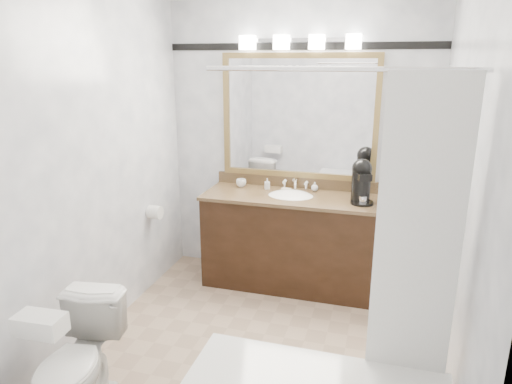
% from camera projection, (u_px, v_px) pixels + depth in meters
% --- Properties ---
extents(room, '(2.42, 2.62, 2.52)m').
position_uv_depth(room, '(259.00, 179.00, 2.93)').
color(room, tan).
rests_on(room, ground).
extents(vanity, '(1.53, 0.58, 0.97)m').
position_uv_depth(vanity, '(290.00, 239.00, 4.10)').
color(vanity, black).
rests_on(vanity, ground).
extents(mirror, '(1.40, 0.04, 1.10)m').
position_uv_depth(mirror, '(298.00, 117.00, 4.05)').
color(mirror, olive).
rests_on(mirror, room).
extents(vanity_light_bar, '(1.02, 0.14, 0.12)m').
position_uv_depth(vanity_light_bar, '(299.00, 42.00, 3.82)').
color(vanity_light_bar, silver).
rests_on(vanity_light_bar, room).
extents(accent_stripe, '(2.40, 0.01, 0.06)m').
position_uv_depth(accent_stripe, '(301.00, 46.00, 3.89)').
color(accent_stripe, black).
rests_on(accent_stripe, room).
extents(tp_roll, '(0.11, 0.12, 0.12)m').
position_uv_depth(tp_roll, '(155.00, 212.00, 4.01)').
color(tp_roll, white).
rests_on(tp_roll, room).
extents(toilet, '(0.48, 0.72, 0.68)m').
position_uv_depth(toilet, '(77.00, 364.00, 2.57)').
color(toilet, white).
rests_on(toilet, ground).
extents(tissue_box, '(0.25, 0.15, 0.10)m').
position_uv_depth(tissue_box, '(40.00, 324.00, 2.27)').
color(tissue_box, white).
rests_on(tissue_box, toilet).
extents(coffee_maker, '(0.20, 0.24, 0.36)m').
position_uv_depth(coffee_maker, '(362.00, 180.00, 3.75)').
color(coffee_maker, black).
rests_on(coffee_maker, vanity).
extents(cup_left, '(0.10, 0.10, 0.07)m').
position_uv_depth(cup_left, '(241.00, 183.00, 4.24)').
color(cup_left, white).
rests_on(cup_left, vanity).
extents(soap_bottle_a, '(0.06, 0.06, 0.10)m').
position_uv_depth(soap_bottle_a, '(267.00, 184.00, 4.17)').
color(soap_bottle_a, white).
rests_on(soap_bottle_a, vanity).
extents(soap_bottle_b, '(0.07, 0.07, 0.08)m').
position_uv_depth(soap_bottle_b, '(315.00, 187.00, 4.10)').
color(soap_bottle_b, white).
rests_on(soap_bottle_b, vanity).
extents(soap_bar, '(0.09, 0.07, 0.03)m').
position_uv_depth(soap_bar, '(286.00, 190.00, 4.11)').
color(soap_bar, '#C3B2A0').
rests_on(soap_bar, vanity).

